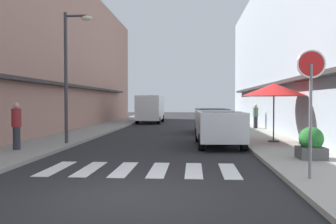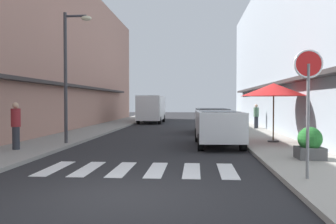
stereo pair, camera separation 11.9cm
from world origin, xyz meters
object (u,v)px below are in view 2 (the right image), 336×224
object	(u,v)px
parked_car_mid	(211,117)
pedestrian_walking_near	(16,125)
street_lamp	(70,64)
round_street_sign	(308,80)
delivery_van	(152,107)
planter_corner	(310,144)
cafe_umbrella	(274,90)
parked_car_near	(218,124)
pedestrian_walking_far	(256,116)

from	to	relation	value
parked_car_mid	pedestrian_walking_near	distance (m)	11.50
street_lamp	round_street_sign	bearing A→B (deg)	-39.43
parked_car_mid	delivery_van	xyz separation A→B (m)	(-4.77, 9.69, 0.48)
planter_corner	pedestrian_walking_near	distance (m)	10.04
parked_car_mid	cafe_umbrella	bearing A→B (deg)	-66.60
round_street_sign	planter_corner	xyz separation A→B (m)	(0.94, 2.87, -1.77)
cafe_umbrella	street_lamp	bearing A→B (deg)	-172.75
planter_corner	pedestrian_walking_near	size ratio (longest dim) A/B	0.57
delivery_van	street_lamp	distance (m)	16.52
delivery_van	planter_corner	bearing A→B (deg)	-69.82
parked_car_near	parked_car_mid	distance (m)	6.25
parked_car_mid	cafe_umbrella	distance (m)	6.22
pedestrian_walking_near	pedestrian_walking_far	world-z (taller)	pedestrian_walking_near
parked_car_mid	street_lamp	size ratio (longest dim) A/B	0.76
street_lamp	cafe_umbrella	bearing A→B (deg)	7.25
parked_car_mid	pedestrian_walking_far	xyz separation A→B (m)	(2.98, 2.28, 0.02)
round_street_sign	planter_corner	bearing A→B (deg)	71.77
parked_car_near	pedestrian_walking_far	bearing A→B (deg)	70.75
delivery_van	planter_corner	xyz separation A→B (m)	(7.29, -19.83, -0.83)
pedestrian_walking_far	delivery_van	bearing A→B (deg)	171.94
street_lamp	pedestrian_walking_near	distance (m)	3.46
parked_car_near	round_street_sign	xyz separation A→B (m)	(1.57, -6.76, 1.42)
round_street_sign	street_lamp	xyz separation A→B (m)	(-7.74, 6.37, 1.09)
parked_car_near	cafe_umbrella	xyz separation A→B (m)	(2.40, 0.70, 1.44)
pedestrian_walking_far	pedestrian_walking_near	bearing A→B (deg)	-97.54
delivery_van	pedestrian_walking_far	xyz separation A→B (m)	(7.75, -7.42, -0.47)
pedestrian_walking_near	parked_car_mid	bearing A→B (deg)	112.48
parked_car_mid	planter_corner	distance (m)	10.46
round_street_sign	planter_corner	distance (m)	3.50
round_street_sign	street_lamp	bearing A→B (deg)	140.57
round_street_sign	delivery_van	bearing A→B (deg)	105.62
street_lamp	planter_corner	size ratio (longest dim) A/B	5.59
parked_car_near	planter_corner	bearing A→B (deg)	-57.06
delivery_van	round_street_sign	distance (m)	23.59
parked_car_near	delivery_van	size ratio (longest dim) A/B	0.82
cafe_umbrella	pedestrian_walking_far	world-z (taller)	cafe_umbrella
parked_car_near	pedestrian_walking_near	xyz separation A→B (m)	(-7.42, -2.53, 0.10)
parked_car_mid	parked_car_near	bearing A→B (deg)	-90.00
cafe_umbrella	planter_corner	size ratio (longest dim) A/B	2.86
parked_car_near	planter_corner	size ratio (longest dim) A/B	4.57
parked_car_mid	delivery_van	size ratio (longest dim) A/B	0.76
planter_corner	parked_car_near	bearing A→B (deg)	122.94
cafe_umbrella	parked_car_mid	bearing A→B (deg)	113.40
planter_corner	pedestrian_walking_near	xyz separation A→B (m)	(-9.94, 1.36, 0.45)
delivery_van	pedestrian_walking_near	world-z (taller)	delivery_van
pedestrian_walking_near	pedestrian_walking_far	xyz separation A→B (m)	(10.40, 11.06, -0.08)
round_street_sign	pedestrian_walking_near	size ratio (longest dim) A/B	1.70
delivery_van	round_street_sign	bearing A→B (deg)	-74.38
parked_car_near	cafe_umbrella	bearing A→B (deg)	16.16
planter_corner	pedestrian_walking_far	size ratio (longest dim) A/B	0.62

